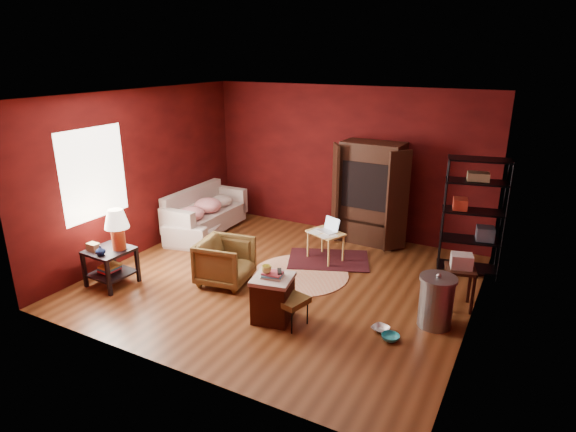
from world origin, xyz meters
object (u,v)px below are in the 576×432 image
object	(u,v)px
laptop_desk	(326,235)
tv_armoire	(370,191)
sofa	(205,212)
wire_shelving	(474,212)
hamper	(273,297)
side_table	(113,240)
armchair	(225,259)

from	to	relation	value
laptop_desk	tv_armoire	size ratio (longest dim) A/B	0.39
sofa	laptop_desk	xyz separation A→B (m)	(2.65, -0.14, 0.05)
tv_armoire	wire_shelving	bearing A→B (deg)	-14.13
hamper	tv_armoire	distance (m)	3.32
side_table	tv_armoire	bearing A→B (deg)	51.38
sofa	armchair	size ratio (longest dim) A/B	2.73
sofa	hamper	xyz separation A→B (m)	(2.83, -2.23, -0.09)
armchair	hamper	world-z (taller)	armchair
hamper	laptop_desk	xyz separation A→B (m)	(-0.17, 2.09, 0.13)
tv_armoire	wire_shelving	size ratio (longest dim) A/B	1.00
laptop_desk	armchair	bearing A→B (deg)	-100.95
side_table	hamper	xyz separation A→B (m)	(2.60, 0.23, -0.39)
laptop_desk	wire_shelving	bearing A→B (deg)	38.11
sofa	hamper	distance (m)	3.60
wire_shelving	laptop_desk	bearing A→B (deg)	-176.61
wire_shelving	sofa	bearing A→B (deg)	173.58
sofa	side_table	xyz separation A→B (m)	(0.23, -2.46, 0.31)
armchair	tv_armoire	xyz separation A→B (m)	(1.36, 2.65, 0.59)
laptop_desk	tv_armoire	xyz separation A→B (m)	(0.35, 1.16, 0.52)
side_table	laptop_desk	distance (m)	3.37
side_table	tv_armoire	world-z (taller)	tv_armoire
sofa	tv_armoire	xyz separation A→B (m)	(3.00, 1.01, 0.57)
laptop_desk	wire_shelving	xyz separation A→B (m)	(2.21, 0.60, 0.57)
sofa	hamper	bearing A→B (deg)	-142.65
sofa	armchair	distance (m)	2.33
side_table	hamper	size ratio (longest dim) A/B	1.69
hamper	laptop_desk	bearing A→B (deg)	94.68
armchair	side_table	distance (m)	1.67
side_table	wire_shelving	xyz separation A→B (m)	(4.64, 2.92, 0.31)
sofa	tv_armoire	world-z (taller)	tv_armoire
tv_armoire	armchair	bearing A→B (deg)	-114.54
armchair	wire_shelving	bearing A→B (deg)	-66.37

